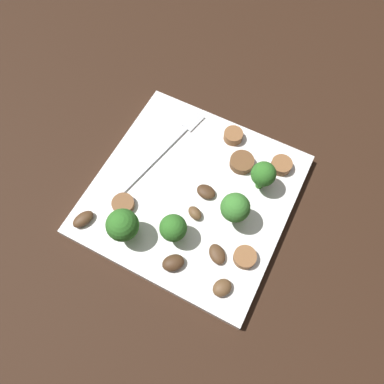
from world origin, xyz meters
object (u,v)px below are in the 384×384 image
Objects in this scene: sausage_slice_2 at (281,165)px; mushroom_0 at (217,254)px; sausage_slice_0 at (245,257)px; fork at (168,146)px; broccoli_floret_0 at (235,208)px; sausage_slice_4 at (123,204)px; sausage_slice_1 at (242,162)px; plate at (192,194)px; broccoli_floret_2 at (173,228)px; mushroom_5 at (222,288)px; mushroom_2 at (206,192)px; sausage_slice_3 at (233,136)px; mushroom_1 at (195,213)px; mushroom_4 at (83,219)px; broccoli_floret_3 at (123,225)px; broccoli_floret_1 at (263,175)px; mushroom_3 at (173,263)px.

sausage_slice_2 is 1.05× the size of mushroom_0.
fork is at bearing 58.63° from sausage_slice_0.
sausage_slice_4 is (-0.05, 0.14, -0.03)m from broccoli_floret_0.
fork is 0.11m from sausage_slice_1.
plate is 0.08m from broccoli_floret_2.
mushroom_5 is at bearing -163.22° from broccoli_floret_0.
broccoli_floret_0 is 0.06m from mushroom_2.
mushroom_5 is (-0.21, -0.08, -0.00)m from sausage_slice_3.
fork is 5.99× the size of sausage_slice_0.
mushroom_1 is at bearing -177.72° from sausage_slice_3.
broccoli_floret_0 is 0.11m from sausage_slice_2.
broccoli_floret_2 is (-0.12, -0.07, 0.03)m from fork.
mushroom_0 is at bearing -117.93° from fork.
fork reaches higher than plate.
sausage_slice_0 is at bearing -87.36° from sausage_slice_4.
sausage_slice_0 is 1.04× the size of sausage_slice_3.
sausage_slice_2 reaches higher than mushroom_1.
broccoli_floret_2 is at bearing -94.24° from sausage_slice_4.
mushroom_4 is at bearing 139.09° from sausage_slice_1.
broccoli_floret_3 is 2.04× the size of mushroom_2.
sausage_slice_1 is 0.07m from mushroom_2.
broccoli_floret_1 is 0.09m from sausage_slice_3.
fork is 6.26× the size of sausage_slice_3.
plate is at bearing -114.84° from fork.
broccoli_floret_0 reaches higher than broccoli_floret_3.
broccoli_floret_1 reaches higher than mushroom_5.
broccoli_floret_2 is at bearing 178.21° from sausage_slice_3.
mushroom_4 is (-0.04, 0.12, -0.02)m from broccoli_floret_2.
mushroom_1 is at bearing 54.06° from mushroom_0.
mushroom_4 is (-0.05, 0.22, 0.00)m from sausage_slice_0.
broccoli_floret_3 is at bearing 162.78° from sausage_slice_3.
mushroom_5 is (-0.09, -0.03, -0.03)m from broccoli_floret_0.
mushroom_4 is at bearing 129.67° from broccoli_floret_1.
mushroom_5 reaches higher than sausage_slice_4.
sausage_slice_1 is 0.14m from mushroom_0.
broccoli_floret_1 is 0.08m from mushroom_2.
mushroom_0 is (-0.06, -0.00, -0.03)m from broccoli_floret_0.
mushroom_3 is (-0.20, 0.07, 0.00)m from sausage_slice_2.
broccoli_floret_1 reaches higher than broccoli_floret_2.
broccoli_floret_3 is at bearing -161.08° from fork.
fork is 6.26× the size of mushroom_0.
broccoli_floret_2 reaches higher than mushroom_1.
sausage_slice_1 is 1.57× the size of mushroom_1.
mushroom_5 reaches higher than mushroom_2.
plate is 0.14m from sausage_slice_2.
fork is 0.15m from broccoli_floret_3.
broccoli_floret_3 is (-0.08, 0.12, -0.00)m from broccoli_floret_0.
mushroom_4 is at bearing 131.19° from mushroom_2.
plate is 7.72× the size of sausage_slice_1.
broccoli_floret_2 is 1.91× the size of mushroom_5.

